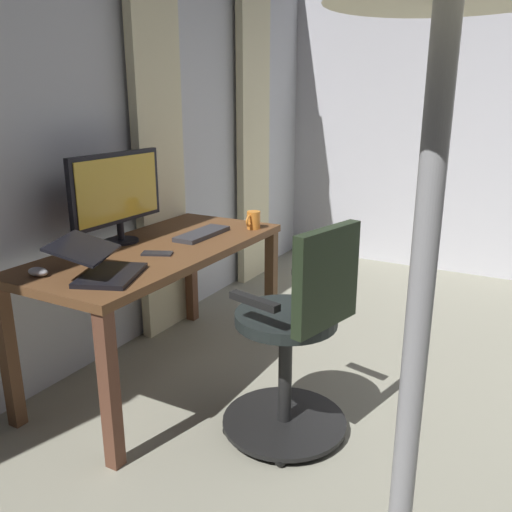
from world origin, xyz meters
TOP-DOWN VIEW (x-y plane):
  - back_room_partition at (0.00, -2.78)m, footprint 4.90×0.10m
  - curtain_left_panel at (-1.48, -2.67)m, footprint 0.42×0.06m
  - curtain_right_panel at (-0.31, -2.67)m, footprint 0.41×0.06m
  - desk at (0.21, -2.29)m, footprint 1.47×0.68m
  - office_chair at (0.36, -1.44)m, footprint 0.56×0.56m
  - computer_monitor at (0.23, -2.51)m, footprint 0.62×0.18m
  - computer_keyboard at (-0.07, -2.21)m, footprint 0.37×0.13m
  - laptop at (0.70, -2.19)m, footprint 0.41×0.42m
  - computer_mouse at (0.82, -2.44)m, footprint 0.06×0.10m
  - cell_phone_face_up at (0.33, -2.20)m, footprint 0.12×0.16m
  - mug_coffee at (-0.35, -2.05)m, footprint 0.12×0.08m
  - floor_lamp at (1.66, -0.71)m, footprint 0.28×0.28m

SIDE VIEW (x-z plane):
  - office_chair at x=0.36m, z-range -0.02..0.95m
  - desk at x=0.21m, z-range 0.27..0.99m
  - cell_phone_face_up at x=0.33m, z-range 0.72..0.73m
  - computer_keyboard at x=-0.07m, z-range 0.72..0.75m
  - computer_mouse at x=0.82m, z-range 0.72..0.76m
  - mug_coffee at x=-0.35m, z-range 0.72..0.82m
  - laptop at x=0.70m, z-range 0.69..0.86m
  - computer_monitor at x=0.23m, z-range 0.76..1.22m
  - curtain_left_panel at x=-1.48m, z-range 0.00..2.24m
  - curtain_right_panel at x=-0.31m, z-range 0.00..2.24m
  - floor_lamp at x=1.66m, z-range 0.44..2.12m
  - back_room_partition at x=0.00m, z-range 0.00..2.62m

